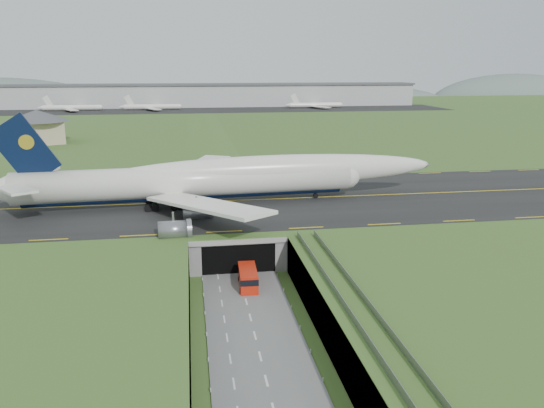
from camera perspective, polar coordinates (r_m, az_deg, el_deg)
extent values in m
plane|color=#395622|center=(80.20, -3.01, -9.68)|extent=(900.00, 900.00, 0.00)
cube|color=gray|center=(79.02, -3.04, -7.70)|extent=(800.00, 800.00, 6.00)
cube|color=slate|center=(73.42, -2.39, -12.00)|extent=(12.00, 75.00, 0.20)
cube|color=black|center=(109.36, -4.85, 0.32)|extent=(800.00, 44.00, 0.18)
cube|color=gray|center=(96.05, -4.23, -2.05)|extent=(16.00, 22.00, 1.00)
cube|color=gray|center=(96.53, -8.35, -3.64)|extent=(2.00, 22.00, 6.00)
cube|color=gray|center=(97.57, -0.10, -3.28)|extent=(2.00, 22.00, 6.00)
cube|color=black|center=(92.23, -3.94, -4.72)|extent=(12.00, 12.00, 5.00)
cube|color=#A8A8A3|center=(85.53, -3.61, -4.08)|extent=(17.00, 0.50, 0.80)
cube|color=#A8A8A3|center=(63.34, 8.85, -10.97)|extent=(3.00, 53.00, 0.50)
cube|color=gray|center=(62.63, 7.64, -10.47)|extent=(0.06, 53.00, 1.00)
cube|color=gray|center=(63.44, 10.10, -10.24)|extent=(0.06, 53.00, 1.00)
cylinder|color=#A8A8A3|center=(56.94, 11.73, -17.71)|extent=(0.90, 0.90, 5.60)
cylinder|color=#A8A8A3|center=(66.79, 8.09, -12.39)|extent=(0.90, 0.90, 5.60)
cylinder|color=#A8A8A3|center=(77.25, 5.51, -8.45)|extent=(0.90, 0.90, 5.60)
cylinder|color=white|center=(105.69, -8.94, 2.42)|extent=(65.66, 10.14, 6.16)
sphere|color=white|center=(112.35, 7.96, 3.18)|extent=(6.39, 6.39, 6.03)
ellipsoid|color=white|center=(107.84, 0.45, 3.59)|extent=(68.30, 9.82, 6.46)
ellipsoid|color=black|center=(111.88, 7.51, 3.55)|extent=(4.47, 2.95, 2.15)
cylinder|color=black|center=(106.22, -8.89, 1.16)|extent=(62.17, 6.38, 2.59)
cube|color=white|center=(121.05, -8.48, 3.52)|extent=(18.88, 28.80, 2.59)
cube|color=white|center=(114.85, -24.23, 3.01)|extent=(8.33, 11.43, 0.99)
cube|color=white|center=(91.10, -7.08, -0.09)|extent=(21.53, 27.75, 2.59)
cube|color=white|center=(101.06, -25.81, 1.41)|extent=(9.22, 11.29, 0.99)
cube|color=black|center=(106.88, -25.05, 5.30)|extent=(12.25, 1.32, 13.61)
cylinder|color=yellow|center=(106.59, -24.88, 6.08)|extent=(2.73, 0.84, 2.69)
cylinder|color=slate|center=(115.49, -8.81, 1.46)|extent=(5.19, 3.47, 3.17)
cylinder|color=slate|center=(125.18, -11.20, 2.37)|extent=(5.19, 3.47, 3.17)
cylinder|color=slate|center=(97.80, -8.09, -0.91)|extent=(5.19, 3.47, 3.17)
cylinder|color=slate|center=(87.91, -10.53, -2.80)|extent=(5.19, 3.47, 3.17)
cylinder|color=black|center=(111.21, 4.72, 0.89)|extent=(1.09, 0.54, 1.06)
cube|color=black|center=(106.48, -11.17, 0.12)|extent=(6.17, 7.07, 1.35)
cube|color=red|center=(81.90, -2.61, -7.92)|extent=(2.91, 7.17, 2.83)
cube|color=black|center=(81.68, -2.61, -7.55)|extent=(2.97, 7.27, 0.94)
cube|color=black|center=(82.35, -2.60, -8.67)|extent=(2.70, 6.69, 0.47)
cylinder|color=black|center=(80.09, -3.36, -9.32)|extent=(0.36, 0.86, 0.85)
cylinder|color=black|center=(84.42, -3.56, -8.02)|extent=(0.36, 0.86, 0.85)
cylinder|color=black|center=(80.25, -1.59, -9.24)|extent=(0.36, 0.86, 0.85)
cylinder|color=black|center=(84.57, -1.88, -7.96)|extent=(0.36, 0.86, 0.85)
cube|color=tan|center=(208.60, -23.82, 7.05)|extent=(19.90, 19.90, 8.03)
cone|color=#4C4C51|center=(208.02, -23.99, 8.69)|extent=(29.19, 29.19, 4.02)
cube|color=#B2B2B2|center=(373.35, -7.92, 11.47)|extent=(300.00, 22.00, 15.00)
cube|color=#4C4C51|center=(373.03, -7.96, 12.62)|extent=(302.00, 24.00, 1.20)
cube|color=black|center=(343.89, -7.77, 9.99)|extent=(320.00, 50.00, 0.08)
cylinder|color=white|center=(355.87, -20.71, 9.68)|extent=(34.00, 3.20, 3.20)
cylinder|color=white|center=(349.39, -12.78, 10.17)|extent=(34.00, 3.20, 3.20)
cylinder|color=white|center=(358.50, 4.69, 10.58)|extent=(34.00, 3.20, 3.20)
ellipsoid|color=#51615B|center=(519.92, 5.40, 10.45)|extent=(260.00, 91.00, 44.00)
ellipsoid|color=#51615B|center=(600.98, 24.52, 9.78)|extent=(180.00, 63.00, 60.00)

